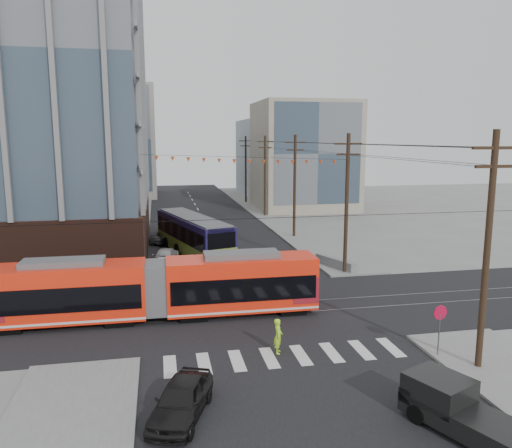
{
  "coord_description": "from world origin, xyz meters",
  "views": [
    {
      "loc": [
        -5.9,
        -25.36,
        10.6
      ],
      "look_at": [
        1.15,
        10.19,
        4.37
      ],
      "focal_mm": 35.0,
      "sensor_mm": 36.0,
      "label": 1
    }
  ],
  "objects_px": {
    "streetcar": "(156,289)",
    "pickup_truck": "(474,416)",
    "city_bus": "(193,235)",
    "black_sedan": "(181,399)"
  },
  "relations": [
    {
      "from": "pickup_truck",
      "to": "city_bus",
      "type": "bearing_deg",
      "value": 80.44
    },
    {
      "from": "streetcar",
      "to": "city_bus",
      "type": "relative_size",
      "value": 1.48
    },
    {
      "from": "city_bus",
      "to": "pickup_truck",
      "type": "relative_size",
      "value": 2.5
    },
    {
      "from": "streetcar",
      "to": "pickup_truck",
      "type": "height_order",
      "value": "streetcar"
    },
    {
      "from": "streetcar",
      "to": "city_bus",
      "type": "bearing_deg",
      "value": 78.8
    },
    {
      "from": "streetcar",
      "to": "pickup_truck",
      "type": "distance_m",
      "value": 18.24
    },
    {
      "from": "city_bus",
      "to": "pickup_truck",
      "type": "height_order",
      "value": "city_bus"
    },
    {
      "from": "black_sedan",
      "to": "pickup_truck",
      "type": "bearing_deg",
      "value": 1.71
    },
    {
      "from": "streetcar",
      "to": "city_bus",
      "type": "height_order",
      "value": "streetcar"
    },
    {
      "from": "streetcar",
      "to": "pickup_truck",
      "type": "xyz_separation_m",
      "value": [
        11.05,
        -14.48,
        -0.97
      ]
    }
  ]
}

